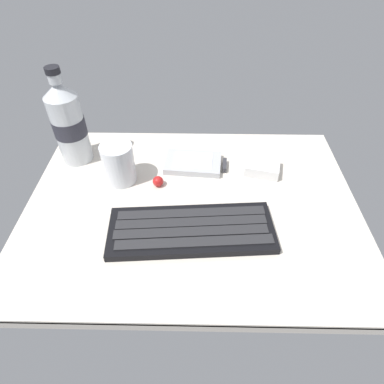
# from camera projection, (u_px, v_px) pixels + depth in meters

# --- Properties ---
(ground_plane) EXTENTS (0.64, 0.48, 0.03)m
(ground_plane) POSITION_uv_depth(u_px,v_px,m) (192.00, 207.00, 0.63)
(ground_plane) COLOR beige
(keyboard) EXTENTS (0.30, 0.13, 0.02)m
(keyboard) POSITION_uv_depth(u_px,v_px,m) (193.00, 230.00, 0.57)
(keyboard) COLOR black
(keyboard) RESTS_ON ground_plane
(handheld_device) EXTENTS (0.13, 0.09, 0.02)m
(handheld_device) POSITION_uv_depth(u_px,v_px,m) (196.00, 163.00, 0.71)
(handheld_device) COLOR #B7BABF
(handheld_device) RESTS_ON ground_plane
(juice_cup) EXTENTS (0.06, 0.06, 0.09)m
(juice_cup) POSITION_uv_depth(u_px,v_px,m) (119.00, 165.00, 0.65)
(juice_cup) COLOR silver
(juice_cup) RESTS_ON ground_plane
(water_bottle) EXTENTS (0.07, 0.07, 0.21)m
(water_bottle) POSITION_uv_depth(u_px,v_px,m) (68.00, 123.00, 0.67)
(water_bottle) COLOR silver
(water_bottle) RESTS_ON ground_plane
(charger_block) EXTENTS (0.08, 0.07, 0.02)m
(charger_block) POSITION_uv_depth(u_px,v_px,m) (262.00, 167.00, 0.69)
(charger_block) COLOR white
(charger_block) RESTS_ON ground_plane
(trackball_mouse) EXTENTS (0.02, 0.02, 0.02)m
(trackball_mouse) POSITION_uv_depth(u_px,v_px,m) (158.00, 181.00, 0.66)
(trackball_mouse) COLOR red
(trackball_mouse) RESTS_ON ground_plane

